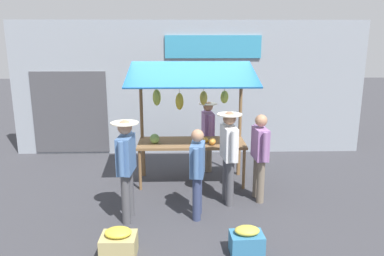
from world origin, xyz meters
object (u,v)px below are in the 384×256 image
shopper_with_ponytail (260,151)px  vendor_with_sunhat (208,130)px  produce_crate_side (119,243)px  shopper_in_grey_tee (197,168)px  produce_crate_near (247,241)px  market_stall (191,111)px  shopper_in_striped_shirt (229,150)px  shopper_with_shopping_bag (126,162)px

shopper_with_ponytail → vendor_with_sunhat: bearing=22.8°
vendor_with_sunhat → produce_crate_side: 3.87m
shopper_in_grey_tee → produce_crate_near: size_ratio=3.19×
market_stall → vendor_with_sunhat: market_stall is taller
produce_crate_near → market_stall: bearing=-75.4°
shopper_with_ponytail → shopper_in_grey_tee: (1.18, 0.67, -0.07)m
vendor_with_sunhat → market_stall: bearing=-35.7°
produce_crate_near → shopper_in_striped_shirt: bearing=-87.8°
shopper_in_striped_shirt → shopper_with_ponytail: 0.61m
shopper_in_striped_shirt → vendor_with_sunhat: bearing=1.0°
market_stall → shopper_in_striped_shirt: size_ratio=1.45×
shopper_with_ponytail → produce_crate_near: 2.05m
market_stall → shopper_in_grey_tee: (-0.07, 1.61, -0.65)m
market_stall → shopper_with_ponytail: (-1.25, 0.94, -0.58)m
shopper_with_ponytail → produce_crate_near: size_ratio=3.40×
shopper_with_ponytail → produce_crate_side: size_ratio=3.27×
market_stall → produce_crate_side: bearing=68.6°
market_stall → shopper_with_ponytail: bearing=143.0°
produce_crate_side → vendor_with_sunhat: bearing=-113.1°
vendor_with_sunhat → shopper_with_shopping_bag: (1.50, 2.41, 0.09)m
market_stall → shopper_in_grey_tee: market_stall is taller
shopper_in_striped_shirt → shopper_with_shopping_bag: same height
shopper_in_striped_shirt → produce_crate_near: size_ratio=3.56×
vendor_with_sunhat → shopper_in_striped_shirt: 1.81m
shopper_in_grey_tee → shopper_with_shopping_bag: bearing=100.8°
shopper_with_ponytail → produce_crate_side: shopper_with_ponytail is taller
shopper_with_ponytail → shopper_with_shopping_bag: bearing=103.5°
shopper_in_grey_tee → produce_crate_side: 1.77m
market_stall → shopper_with_ponytail: market_stall is taller
vendor_with_sunhat → shopper_with_shopping_bag: 2.84m
market_stall → vendor_with_sunhat: 1.03m
market_stall → produce_crate_side: size_ratio=4.98×
vendor_with_sunhat → produce_crate_near: vendor_with_sunhat is taller
shopper_with_ponytail → produce_crate_near: bearing=159.9°
shopper_in_striped_shirt → produce_crate_near: (-0.06, 1.71, -0.83)m
vendor_with_sunhat → shopper_in_grey_tee: (0.34, 2.34, -0.05)m
shopper_with_shopping_bag → produce_crate_near: 2.28m
market_stall → produce_crate_near: (-0.72, 2.77, -1.34)m
vendor_with_sunhat → produce_crate_side: (1.49, 3.50, -0.74)m
shopper_with_shopping_bag → produce_crate_side: (-0.01, 1.09, -0.83)m
market_stall → shopper_with_shopping_bag: bearing=56.8°
vendor_with_sunhat → produce_crate_side: size_ratio=3.17×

